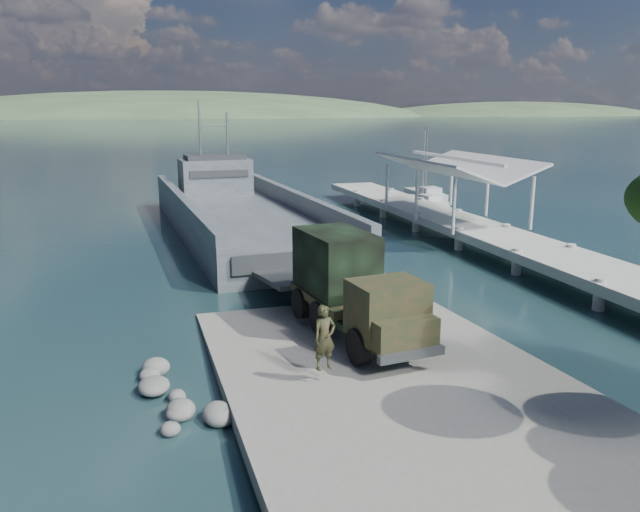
{
  "coord_description": "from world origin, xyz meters",
  "views": [
    {
      "loc": [
        -7.07,
        -16.72,
        8.35
      ],
      "look_at": [
        -0.3,
        6.0,
        2.69
      ],
      "focal_mm": 35.0,
      "sensor_mm": 36.0,
      "label": 1
    }
  ],
  "objects_px": {
    "pier": "(461,215)",
    "sailboat_near": "(423,203)",
    "landing_craft": "(241,222)",
    "military_truck": "(352,286)",
    "sailboat_far": "(426,195)",
    "soldier": "(325,350)"
  },
  "relations": [
    {
      "from": "soldier",
      "to": "sailboat_near",
      "type": "bearing_deg",
      "value": 47.64
    },
    {
      "from": "pier",
      "to": "military_truck",
      "type": "height_order",
      "value": "pier"
    },
    {
      "from": "sailboat_near",
      "to": "sailboat_far",
      "type": "bearing_deg",
      "value": 50.57
    },
    {
      "from": "soldier",
      "to": "landing_craft",
      "type": "bearing_deg",
      "value": 73.81
    },
    {
      "from": "soldier",
      "to": "sailboat_far",
      "type": "distance_m",
      "value": 41.82
    },
    {
      "from": "military_truck",
      "to": "soldier",
      "type": "relative_size",
      "value": 3.95
    },
    {
      "from": "military_truck",
      "to": "sailboat_near",
      "type": "height_order",
      "value": "sailboat_near"
    },
    {
      "from": "military_truck",
      "to": "landing_craft",
      "type": "bearing_deg",
      "value": 83.91
    },
    {
      "from": "sailboat_near",
      "to": "landing_craft",
      "type": "bearing_deg",
      "value": -168.21
    },
    {
      "from": "military_truck",
      "to": "soldier",
      "type": "distance_m",
      "value": 4.28
    },
    {
      "from": "pier",
      "to": "sailboat_near",
      "type": "bearing_deg",
      "value": 74.13
    },
    {
      "from": "military_truck",
      "to": "soldier",
      "type": "xyz_separation_m",
      "value": [
        -2.11,
        -3.64,
        -0.74
      ]
    },
    {
      "from": "pier",
      "to": "military_truck",
      "type": "relative_size",
      "value": 5.76
    },
    {
      "from": "soldier",
      "to": "sailboat_far",
      "type": "xyz_separation_m",
      "value": [
        20.93,
        36.19,
        -1.08
      ]
    },
    {
      "from": "landing_craft",
      "to": "sailboat_far",
      "type": "relative_size",
      "value": 4.46
    },
    {
      "from": "landing_craft",
      "to": "sailboat_far",
      "type": "bearing_deg",
      "value": 26.82
    },
    {
      "from": "soldier",
      "to": "sailboat_far",
      "type": "height_order",
      "value": "sailboat_far"
    },
    {
      "from": "sailboat_far",
      "to": "soldier",
      "type": "bearing_deg",
      "value": -118.24
    },
    {
      "from": "soldier",
      "to": "sailboat_far",
      "type": "bearing_deg",
      "value": 47.8
    },
    {
      "from": "landing_craft",
      "to": "pier",
      "type": "bearing_deg",
      "value": -27.33
    },
    {
      "from": "sailboat_near",
      "to": "sailboat_far",
      "type": "distance_m",
      "value": 4.43
    },
    {
      "from": "landing_craft",
      "to": "military_truck",
      "type": "relative_size",
      "value": 4.29
    }
  ]
}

